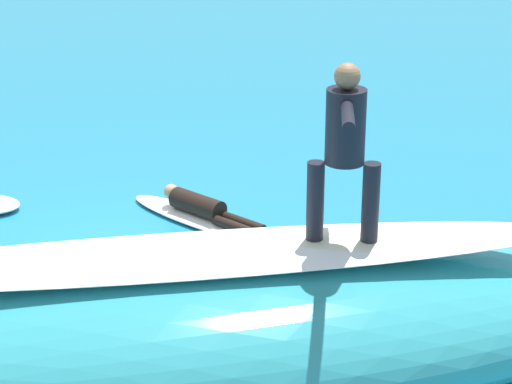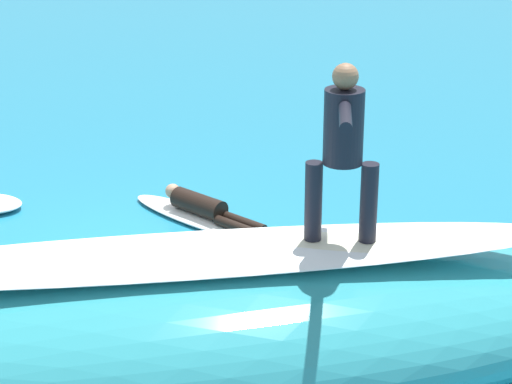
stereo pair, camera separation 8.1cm
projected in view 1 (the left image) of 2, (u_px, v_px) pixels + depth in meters
ground_plane at (121, 275)px, 10.78m from camera, size 120.00×120.00×0.00m
wave_crest at (191, 329)px, 8.35m from camera, size 7.97×3.24×1.32m
wave_foam_lip at (188, 255)px, 8.09m from camera, size 6.68×1.41×0.08m
surfboard_riding at (341, 244)px, 8.28m from camera, size 2.16×0.81×0.09m
surfer_riding at (345, 140)px, 7.94m from camera, size 0.61×1.45×1.54m
surfboard_paddling at (198, 218)px, 12.16m from camera, size 1.90×1.94×0.09m
surfer_paddling at (205, 208)px, 12.03m from camera, size 1.22×1.26×0.28m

